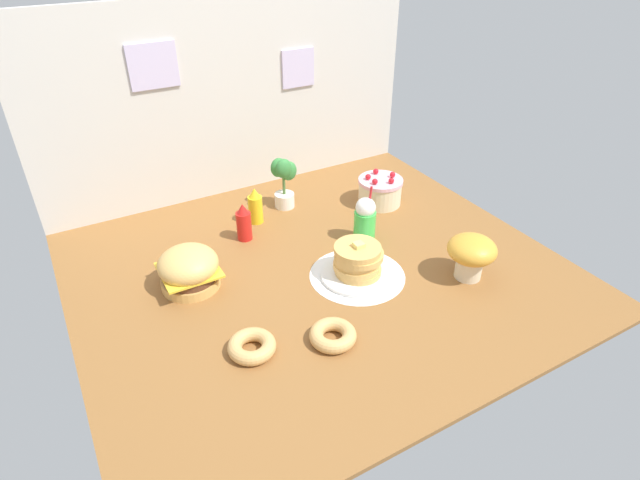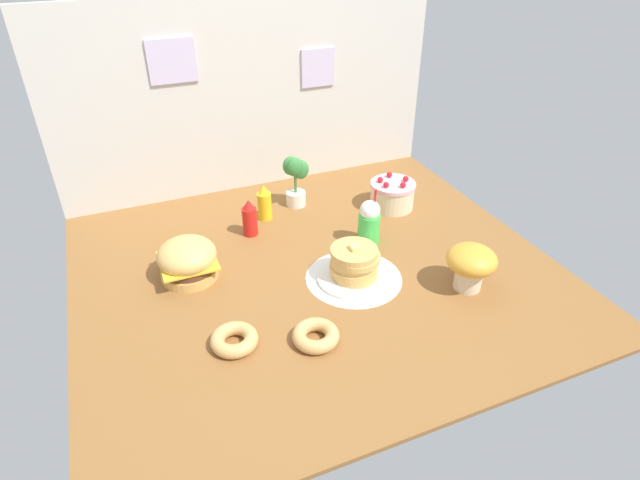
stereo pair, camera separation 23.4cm
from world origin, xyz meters
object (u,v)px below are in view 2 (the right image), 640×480
object	(u,v)px
mustard_bottle	(264,203)
potted_plant	(296,179)
layer_cake	(392,195)
donut_pink_glaze	(234,339)
burger	(188,260)
mushroom_stool	(471,263)
ketchup_bottle	(250,218)
donut_chocolate	(316,335)
cream_soda_cup	(369,223)
pancake_stack	(354,265)

from	to	relation	value
mustard_bottle	potted_plant	xyz separation A→B (m)	(0.20, 0.07, 0.07)
layer_cake	potted_plant	xyz separation A→B (m)	(-0.46, 0.22, 0.08)
layer_cake	donut_pink_glaze	world-z (taller)	layer_cake
burger	mushroom_stool	distance (m)	1.20
potted_plant	mushroom_stool	bearing A→B (deg)	-66.61
ketchup_bottle	potted_plant	bearing A→B (deg)	31.76
donut_pink_glaze	donut_chocolate	xyz separation A→B (m)	(0.29, -0.10, 0.00)
layer_cake	donut_pink_glaze	distance (m)	1.26
donut_pink_glaze	donut_chocolate	world-z (taller)	same
layer_cake	mushroom_stool	size ratio (longest dim) A/B	1.13
ketchup_bottle	donut_chocolate	bearing A→B (deg)	-89.22
mustard_bottle	donut_chocolate	size ratio (longest dim) A/B	1.08
cream_soda_cup	mustard_bottle	bearing A→B (deg)	133.02
burger	ketchup_bottle	xyz separation A→B (m)	(0.34, 0.23, 0.00)
burger	layer_cake	distance (m)	1.14
cream_soda_cup	donut_chocolate	world-z (taller)	cream_soda_cup
pancake_stack	mustard_bottle	xyz separation A→B (m)	(-0.20, 0.64, 0.02)
burger	donut_chocolate	size ratio (longest dim) A/B	1.43
burger	pancake_stack	world-z (taller)	burger
mustard_bottle	layer_cake	bearing A→B (deg)	-12.50
pancake_stack	ketchup_bottle	xyz separation A→B (m)	(-0.31, 0.52, 0.02)
donut_chocolate	potted_plant	world-z (taller)	potted_plant
burger	layer_cake	size ratio (longest dim) A/B	1.06
mustard_bottle	donut_pink_glaze	distance (m)	0.93
layer_cake	cream_soda_cup	distance (m)	0.39
potted_plant	cream_soda_cup	bearing A→B (deg)	-69.01
cream_soda_cup	donut_chocolate	size ratio (longest dim) A/B	1.61
pancake_stack	cream_soda_cup	size ratio (longest dim) A/B	1.13
ketchup_bottle	donut_chocolate	distance (m)	0.82
potted_plant	mushroom_stool	distance (m)	1.05
mushroom_stool	layer_cake	bearing A→B (deg)	86.22
cream_soda_cup	mushroom_stool	size ratio (longest dim) A/B	1.36
ketchup_bottle	donut_pink_glaze	size ratio (longest dim) A/B	1.08
pancake_stack	mustard_bottle	bearing A→B (deg)	107.17
mushroom_stool	mustard_bottle	bearing A→B (deg)	124.73
donut_pink_glaze	ketchup_bottle	bearing A→B (deg)	69.30
donut_pink_glaze	mushroom_stool	bearing A→B (deg)	-2.46
burger	mustard_bottle	distance (m)	0.58
donut_pink_glaze	mushroom_stool	size ratio (longest dim) A/B	0.85
pancake_stack	ketchup_bottle	distance (m)	0.61
mushroom_stool	burger	bearing A→B (deg)	153.51
layer_cake	cream_soda_cup	size ratio (longest dim) A/B	0.83
donut_chocolate	mushroom_stool	bearing A→B (deg)	4.21
burger	cream_soda_cup	bearing A→B (deg)	-4.17
mushroom_stool	potted_plant	bearing A→B (deg)	113.39
burger	donut_pink_glaze	world-z (taller)	burger
mustard_bottle	burger	bearing A→B (deg)	-142.33
pancake_stack	mushroom_stool	bearing A→B (deg)	-30.34
mustard_bottle	potted_plant	bearing A→B (deg)	20.15
layer_cake	donut_chocolate	xyz separation A→B (m)	(-0.77, -0.79, -0.05)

